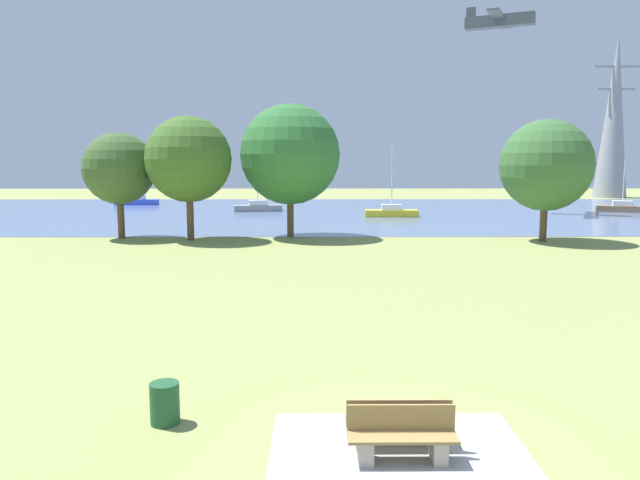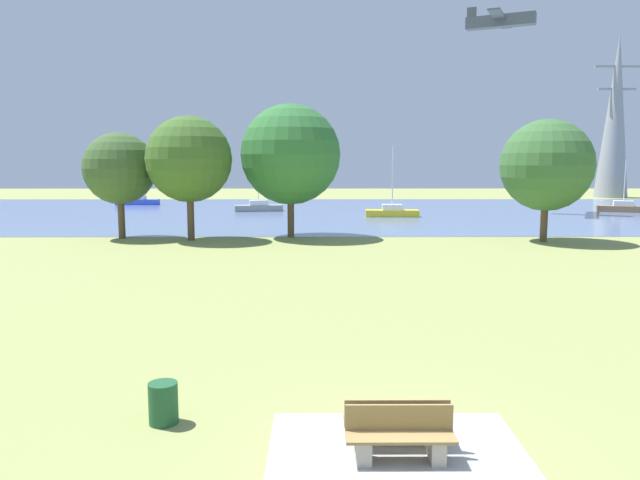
# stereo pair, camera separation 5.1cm
# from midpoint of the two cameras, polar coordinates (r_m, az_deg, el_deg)

# --- Properties ---
(ground_plane) EXTENTS (160.00, 160.00, 0.00)m
(ground_plane) POSITION_cam_midpoint_polar(r_m,az_deg,el_deg) (32.04, 2.06, -1.51)
(ground_plane) COLOR #8C9351
(concrete_pad) EXTENTS (4.40, 3.20, 0.10)m
(concrete_pad) POSITION_cam_midpoint_polar(r_m,az_deg,el_deg) (10.91, 7.39, -19.57)
(concrete_pad) COLOR #979797
(concrete_pad) RESTS_ON ground
(bench_facing_water) EXTENTS (1.80, 0.48, 0.89)m
(bench_facing_water) POSITION_cam_midpoint_polar(r_m,az_deg,el_deg) (10.97, 7.23, -16.98)
(bench_facing_water) COLOR #A69B88
(bench_facing_water) RESTS_ON concrete_pad
(bench_facing_inland) EXTENTS (1.80, 0.48, 0.89)m
(bench_facing_inland) POSITION_cam_midpoint_polar(r_m,az_deg,el_deg) (10.48, 7.64, -18.19)
(bench_facing_inland) COLOR #A69B88
(bench_facing_inland) RESTS_ON concrete_pad
(litter_bin) EXTENTS (0.56, 0.56, 0.80)m
(litter_bin) POSITION_cam_midpoint_polar(r_m,az_deg,el_deg) (12.29, -14.63, -14.74)
(litter_bin) COLOR #1E512D
(litter_bin) RESTS_ON ground
(water_surface) EXTENTS (140.00, 40.00, 0.02)m
(water_surface) POSITION_cam_midpoint_polar(r_m,az_deg,el_deg) (59.85, 0.89, 2.68)
(water_surface) COLOR slate
(water_surface) RESTS_ON ground
(sailboat_blue) EXTENTS (4.83, 1.60, 7.75)m
(sailboat_blue) POSITION_cam_midpoint_polar(r_m,az_deg,el_deg) (72.88, -17.01, 3.58)
(sailboat_blue) COLOR blue
(sailboat_blue) RESTS_ON water_surface
(sailboat_gray) EXTENTS (4.97, 2.19, 6.23)m
(sailboat_gray) POSITION_cam_midpoint_polar(r_m,az_deg,el_deg) (61.03, -5.93, 3.16)
(sailboat_gray) COLOR gray
(sailboat_gray) RESTS_ON water_surface
(sailboat_yellow) EXTENTS (4.88, 1.78, 6.38)m
(sailboat_yellow) POSITION_cam_midpoint_polar(r_m,az_deg,el_deg) (55.06, 6.77, 2.68)
(sailboat_yellow) COLOR yellow
(sailboat_yellow) RESTS_ON water_surface
(sailboat_brown) EXTENTS (5.02, 3.05, 5.19)m
(sailboat_brown) POSITION_cam_midpoint_polar(r_m,az_deg,el_deg) (66.83, 26.71, 2.76)
(sailboat_brown) COLOR brown
(sailboat_brown) RESTS_ON water_surface
(tree_mid_shore) EXTENTS (4.62, 4.62, 6.86)m
(tree_mid_shore) POSITION_cam_midpoint_polar(r_m,az_deg,el_deg) (41.12, -18.57, 6.43)
(tree_mid_shore) COLOR brown
(tree_mid_shore) RESTS_ON ground
(tree_east_far) EXTENTS (5.41, 5.41, 7.84)m
(tree_east_far) POSITION_cam_midpoint_polar(r_m,az_deg,el_deg) (38.95, -12.39, 7.47)
(tree_east_far) COLOR brown
(tree_east_far) RESTS_ON ground
(tree_east_near) EXTENTS (6.55, 6.55, 8.72)m
(tree_east_near) POSITION_cam_midpoint_polar(r_m,az_deg,el_deg) (39.70, -2.90, 8.09)
(tree_east_near) COLOR brown
(tree_east_near) RESTS_ON ground
(tree_west_near) EXTENTS (5.66, 5.66, 7.59)m
(tree_west_near) POSITION_cam_midpoint_polar(r_m,az_deg,el_deg) (39.97, 20.62, 6.64)
(tree_west_near) COLOR brown
(tree_west_near) RESTS_ON ground
(electricity_pylon) EXTENTS (6.40, 4.40, 22.25)m
(electricity_pylon) POSITION_cam_midpoint_polar(r_m,az_deg,el_deg) (93.51, 26.09, 10.48)
(electricity_pylon) COLOR gray
(electricity_pylon) RESTS_ON ground
(light_aircraft) EXTENTS (6.26, 8.07, 2.10)m
(light_aircraft) POSITION_cam_midpoint_polar(r_m,az_deg,el_deg) (62.97, 16.60, 19.30)
(light_aircraft) COLOR #4C5156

